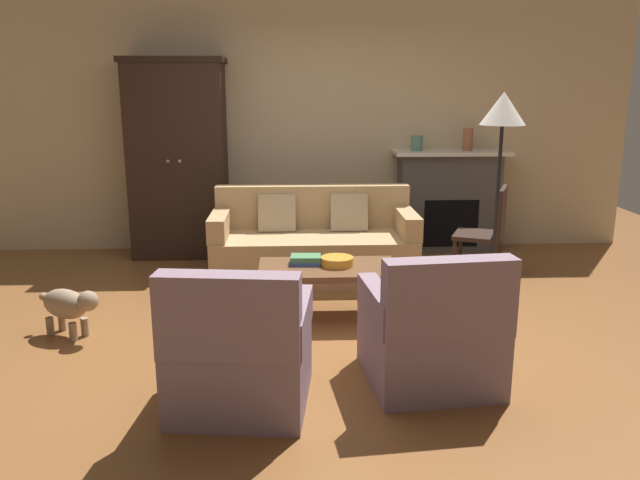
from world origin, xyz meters
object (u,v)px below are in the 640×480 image
Objects in this scene: book_stack at (305,260)px; armchair_near_left at (239,355)px; floor_lamp at (502,122)px; fireplace at (448,200)px; side_chair_wooden at (489,228)px; coffee_table at (328,273)px; mantel_vase_jade at (417,143)px; mantel_vase_terracotta at (468,140)px; fruit_bowl at (337,261)px; couch at (314,246)px; armchair_near_right at (432,336)px; dog at (68,305)px; armoire at (178,159)px.

armchair_near_left is (-0.41, -1.52, -0.14)m from book_stack.
book_stack is 1.92m from floor_lamp.
fireplace reaches higher than book_stack.
floor_lamp is at bearing -103.65° from side_chair_wooden.
coffee_table is 1.25× the size of armchair_near_left.
mantel_vase_terracotta is (0.56, 0.00, 0.04)m from mantel_vase_jade.
fruit_bowl is 1.02× the size of book_stack.
couch is at bearing 78.35° from armchair_near_left.
book_stack is 1.08× the size of mantel_vase_terracotta.
armchair_near_right is (0.65, -2.28, -0.00)m from couch.
mantel_vase_terracotta is (1.82, 1.98, 0.79)m from book_stack.
fireplace reaches higher than side_chair_wooden.
floor_lamp reaches higher than book_stack.
dog is at bearing -160.44° from side_chair_wooden.
side_chair_wooden is 1.76× the size of dog.
coffee_table is at bearing -128.64° from mantel_vase_terracotta.
armchair_near_left is at bearing -132.56° from side_chair_wooden.
armoire reaches higher than couch.
armchair_near_right is at bearing -64.73° from coffee_table.
couch is 2.56m from armchair_near_left.
mantel_vase_jade is (1.09, 2.06, 0.84)m from coffee_table.
fireplace is at bearing 74.79° from armchair_near_right.
mantel_vase_jade is at bearing 180.00° from mantel_vase_terracotta.
mantel_vase_jade is 0.19× the size of armchair_near_right.
armoire is 2.40m from book_stack.
mantel_vase_terracotta is at bearing -5.69° from fireplace.
armchair_near_right is 2.36m from side_chair_wooden.
mantel_vase_jade reaches higher than fireplace.
fireplace reaches higher than couch.
fruit_bowl is at bearing 65.52° from armchair_near_left.
mantel_vase_terracotta is at bearing 57.38° from armchair_near_left.
side_chair_wooden is (0.10, -1.16, -0.06)m from fireplace.
mantel_vase_terracotta is at bearing 33.72° from dog.
dog is (-1.93, -0.33, -0.12)m from coffee_table.
fireplace is at bearing 1.51° from armoire.
armoire is at bearing 79.05° from dog.
book_stack is at bearing -174.47° from floor_lamp.
armchair_near_left is at bearing -39.60° from dog.
fireplace reaches higher than coffee_table.
fruit_bowl is at bearing -81.91° from couch.
mantel_vase_jade is 0.56m from mantel_vase_terracotta.
mantel_vase_terracotta is 1.86m from floor_lamp.
side_chair_wooden is (1.75, 0.83, 0.06)m from book_stack.
coffee_table is 2.15× the size of dog.
side_chair_wooden is 3.73m from dog.
floor_lamp is 3.45× the size of dog.
couch is (-1.54, -1.01, -0.25)m from fireplace.
side_chair_wooden is 1.24m from floor_lamp.
dog is (-3.58, -2.39, -0.99)m from mantel_vase_terracotta.
book_stack is at bearing 120.13° from armchair_near_right.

